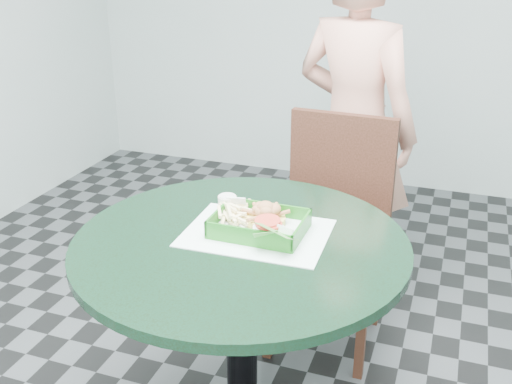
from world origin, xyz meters
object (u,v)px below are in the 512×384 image
(food_basket, at_px, (259,233))
(crab_sandwich, at_px, (266,219))
(sauce_ramekin, at_px, (227,206))
(diner_person, at_px, (355,121))
(dining_chair, at_px, (334,216))
(cafe_table, at_px, (241,296))

(food_basket, height_order, crab_sandwich, crab_sandwich)
(food_basket, relative_size, sauce_ramekin, 4.58)
(sauce_ramekin, bearing_deg, diner_person, 77.16)
(dining_chair, relative_size, sauce_ramekin, 16.21)
(cafe_table, bearing_deg, diner_person, 83.85)
(cafe_table, relative_size, crab_sandwich, 8.18)
(dining_chair, height_order, diner_person, diner_person)
(dining_chair, bearing_deg, diner_person, 93.22)
(cafe_table, bearing_deg, sauce_ramekin, 125.22)
(dining_chair, distance_m, food_basket, 0.72)
(dining_chair, relative_size, diner_person, 0.56)
(dining_chair, xyz_separation_m, sauce_ramekin, (-0.22, -0.59, 0.27))
(cafe_table, xyz_separation_m, diner_person, (0.12, 1.08, 0.25))
(crab_sandwich, relative_size, sauce_ramekin, 2.05)
(dining_chair, distance_m, sauce_ramekin, 0.69)
(food_basket, bearing_deg, crab_sandwich, 78.65)
(diner_person, bearing_deg, dining_chair, 110.22)
(dining_chair, bearing_deg, cafe_table, -96.05)
(cafe_table, xyz_separation_m, dining_chair, (0.12, 0.73, -0.05))
(cafe_table, bearing_deg, food_basket, 57.54)
(cafe_table, distance_m, food_basket, 0.20)
(dining_chair, bearing_deg, sauce_ramekin, -106.86)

